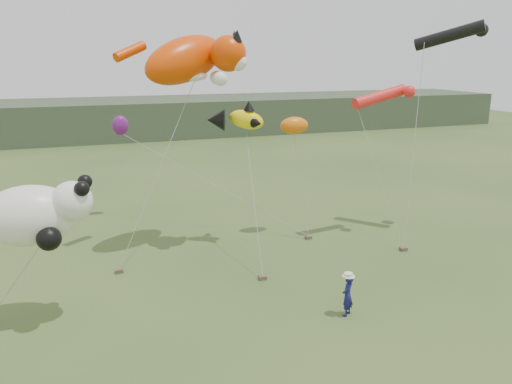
# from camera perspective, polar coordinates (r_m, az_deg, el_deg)

# --- Properties ---
(ground) EXTENTS (120.00, 120.00, 0.00)m
(ground) POSITION_cam_1_polar(r_m,az_deg,el_deg) (17.76, 6.69, -14.02)
(ground) COLOR #385123
(ground) RESTS_ON ground
(headland) EXTENTS (90.00, 13.00, 4.00)m
(headland) POSITION_cam_1_polar(r_m,az_deg,el_deg) (59.04, -15.78, 8.03)
(headland) COLOR #2D3D28
(headland) RESTS_ON ground
(festival_attendant) EXTENTS (0.65, 0.61, 1.48)m
(festival_attendant) POSITION_cam_1_polar(r_m,az_deg,el_deg) (17.71, 10.41, -11.55)
(festival_attendant) COLOR #161654
(festival_attendant) RESTS_ON ground
(sandbag_anchors) EXTENTS (17.33, 4.09, 0.16)m
(sandbag_anchors) POSITION_cam_1_polar(r_m,az_deg,el_deg) (21.22, -2.69, -8.64)
(sandbag_anchors) COLOR brown
(sandbag_anchors) RESTS_ON ground
(cat_kite) EXTENTS (5.52, 3.70, 2.93)m
(cat_kite) POSITION_cam_1_polar(r_m,az_deg,el_deg) (22.44, -7.05, 14.85)
(cat_kite) COLOR #DB3C01
(cat_kite) RESTS_ON ground
(fish_kite) EXTENTS (2.82, 1.83, 1.43)m
(fish_kite) POSITION_cam_1_polar(r_m,az_deg,el_deg) (22.85, -2.38, 8.32)
(fish_kite) COLOR yellow
(fish_kite) RESTS_ON ground
(tube_kites) EXTENTS (6.78, 2.78, 4.07)m
(tube_kites) POSITION_cam_1_polar(r_m,az_deg,el_deg) (25.87, 18.81, 14.05)
(tube_kites) COLOR black
(tube_kites) RESTS_ON ground
(panda_kite) EXTENTS (3.47, 2.25, 2.16)m
(panda_kite) POSITION_cam_1_polar(r_m,az_deg,el_deg) (17.44, -23.76, -2.31)
(panda_kite) COLOR white
(panda_kite) RESTS_ON ground
(misc_kites) EXTENTS (8.83, 6.49, 1.32)m
(misc_kites) POSITION_cam_1_polar(r_m,az_deg,el_deg) (25.32, -3.14, 7.60)
(misc_kites) COLOR orange
(misc_kites) RESTS_ON ground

